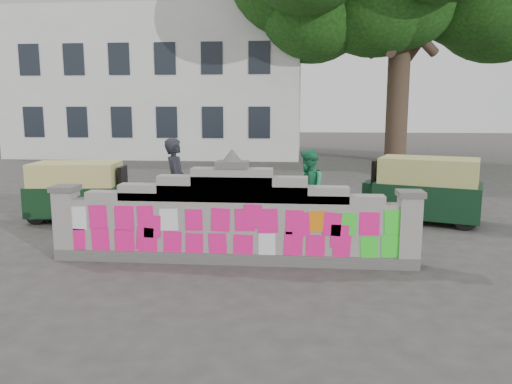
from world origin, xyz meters
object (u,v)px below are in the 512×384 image
Objects in this scene: cyclist_bike at (177,212)px; rickshaw_left at (80,190)px; pedestrian at (308,190)px; cyclist_rider at (176,195)px; rickshaw_right at (424,189)px.

rickshaw_left reaches higher than cyclist_bike.
cyclist_rider is at bearing -75.02° from pedestrian.
pedestrian is 5.55m from rickshaw_left.
rickshaw_left is at bearing 47.70° from cyclist_bike.
cyclist_rider is at bearing 39.85° from rickshaw_right.
cyclist_bike is 0.80× the size of rickshaw_left.
cyclist_rider reaches higher than rickshaw_left.
cyclist_rider is (0.00, 0.00, 0.38)m from cyclist_bike.
pedestrian reaches higher than rickshaw_right.
pedestrian is at bearing -84.05° from cyclist_rider.
rickshaw_left is (-5.52, 0.45, -0.17)m from pedestrian.
rickshaw_left is (-2.78, 1.47, -0.19)m from cyclist_rider.
pedestrian is at bearing -84.05° from cyclist_bike.
pedestrian reaches higher than cyclist_bike.
cyclist_rider is 5.90m from rickshaw_right.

